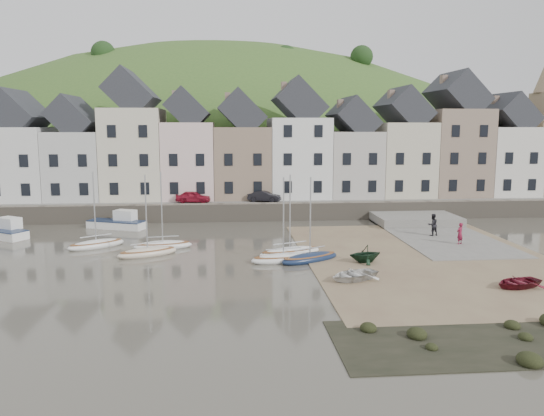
{
  "coord_description": "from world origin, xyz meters",
  "views": [
    {
      "loc": [
        -3.7,
        -37.17,
        9.7
      ],
      "look_at": [
        0.0,
        6.0,
        3.0
      ],
      "focal_mm": 35.35,
      "sensor_mm": 36.0,
      "label": 1
    }
  ],
  "objects": [
    {
      "name": "rowboat_red",
      "position": [
        13.68,
        -7.45,
        0.38
      ],
      "size": [
        3.59,
        3.02,
        0.64
      ],
      "primitive_type": "imported",
      "rotation": [
        0.0,
        0.0,
        -1.26
      ],
      "color": "maroon",
      "rests_on": "beach"
    },
    {
      "name": "sailboat_0",
      "position": [
        -14.19,
        5.91,
        0.26
      ],
      "size": [
        4.68,
        3.85,
        6.32
      ],
      "color": "white",
      "rests_on": "ground"
    },
    {
      "name": "person_red",
      "position": [
        15.2,
        4.06,
        1.0
      ],
      "size": [
        0.77,
        0.7,
        1.76
      ],
      "primitive_type": "imported",
      "rotation": [
        0.0,
        0.0,
        3.69
      ],
      "color": "maroon",
      "rests_on": "slipway"
    },
    {
      "name": "sailboat_3",
      "position": [
        0.32,
        0.08,
        0.26
      ],
      "size": [
        5.04,
        2.49,
        6.32
      ],
      "color": "white",
      "rests_on": "ground"
    },
    {
      "name": "quay_land",
      "position": [
        0.0,
        32.0,
        0.75
      ],
      "size": [
        90.0,
        30.0,
        1.5
      ],
      "primitive_type": "cube",
      "color": "#395D25",
      "rests_on": "ground"
    },
    {
      "name": "sailboat_1",
      "position": [
        -8.82,
        5.11,
        0.26
      ],
      "size": [
        4.82,
        2.29,
        6.32
      ],
      "color": "white",
      "rests_on": "ground"
    },
    {
      "name": "sailboat_4",
      "position": [
        1.01,
        1.97,
        0.26
      ],
      "size": [
        5.3,
        3.31,
        6.32
      ],
      "color": "white",
      "rests_on": "ground"
    },
    {
      "name": "townhouse_terrace",
      "position": [
        1.76,
        24.0,
        7.32
      ],
      "size": [
        61.05,
        8.0,
        13.93
      ],
      "color": "silver",
      "rests_on": "quay_land"
    },
    {
      "name": "motorboat_2",
      "position": [
        -13.99,
        14.04,
        0.58
      ],
      "size": [
        5.83,
        3.66,
        1.7
      ],
      "color": "white",
      "rests_on": "ground"
    },
    {
      "name": "beach",
      "position": [
        11.0,
        0.0,
        0.03
      ],
      "size": [
        18.0,
        26.0,
        0.06
      ],
      "primitive_type": "cube",
      "color": "brown",
      "rests_on": "ground"
    },
    {
      "name": "ground",
      "position": [
        0.0,
        0.0,
        0.0
      ],
      "size": [
        160.0,
        160.0,
        0.0
      ],
      "primitive_type": "plane",
      "color": "#433F34",
      "rests_on": "ground"
    },
    {
      "name": "rowboat_green",
      "position": [
        6.06,
        -0.83,
        0.69
      ],
      "size": [
        2.8,
        2.55,
        1.26
      ],
      "primitive_type": "imported",
      "rotation": [
        0.0,
        0.0,
        -1.34
      ],
      "color": "black",
      "rests_on": "beach"
    },
    {
      "name": "sailboat_2",
      "position": [
        -9.69,
        2.8,
        0.26
      ],
      "size": [
        4.78,
        3.33,
        6.32
      ],
      "color": "beige",
      "rests_on": "ground"
    },
    {
      "name": "motorboat_0",
      "position": [
        -23.32,
        10.59,
        0.58
      ],
      "size": [
        5.59,
        4.41,
        1.7
      ],
      "color": "white",
      "rests_on": "ground"
    },
    {
      "name": "hillside",
      "position": [
        -5.0,
        60.0,
        -17.99
      ],
      "size": [
        134.4,
        84.0,
        84.0
      ],
      "color": "#395D25",
      "rests_on": "ground"
    },
    {
      "name": "rowboat_white",
      "position": [
        4.19,
        -5.08,
        0.41
      ],
      "size": [
        4.06,
        3.62,
        0.69
      ],
      "primitive_type": "imported",
      "rotation": [
        0.0,
        0.0,
        -1.11
      ],
      "color": "silver",
      "rests_on": "beach"
    },
    {
      "name": "person_dark",
      "position": [
        14.29,
        7.57,
        1.09
      ],
      "size": [
        1.1,
        0.95,
        1.93
      ],
      "primitive_type": "imported",
      "rotation": [
        0.0,
        0.0,
        3.41
      ],
      "color": "black",
      "rests_on": "slipway"
    },
    {
      "name": "sailboat_5",
      "position": [
        2.24,
        0.04,
        0.26
      ],
      "size": [
        4.97,
        3.58,
        6.32
      ],
      "color": "#152342",
      "rests_on": "ground"
    },
    {
      "name": "slipway",
      "position": [
        15.0,
        8.0,
        0.06
      ],
      "size": [
        8.0,
        18.0,
        0.12
      ],
      "primitive_type": "cube",
      "color": "slate",
      "rests_on": "ground"
    },
    {
      "name": "car_left",
      "position": [
        -7.23,
        19.5,
        2.22
      ],
      "size": [
        3.83,
        2.04,
        1.24
      ],
      "primitive_type": "imported",
      "rotation": [
        0.0,
        0.0,
        1.4
      ],
      "color": "maroon",
      "rests_on": "quay_street"
    },
    {
      "name": "car_right",
      "position": [
        0.33,
        19.5,
        2.18
      ],
      "size": [
        3.71,
        2.27,
        1.16
      ],
      "primitive_type": "imported",
      "rotation": [
        0.0,
        0.0,
        1.25
      ],
      "color": "black",
      "rests_on": "quay_street"
    },
    {
      "name": "seawall",
      "position": [
        0.0,
        17.0,
        0.9
      ],
      "size": [
        70.0,
        1.2,
        1.8
      ],
      "primitive_type": "cube",
      "color": "slate",
      "rests_on": "ground"
    },
    {
      "name": "shore_rocks",
      "position": [
        9.18,
        -14.88,
        0.13
      ],
      "size": [
        14.0,
        6.09,
        0.77
      ],
      "color": "black",
      "rests_on": "ground"
    },
    {
      "name": "quay_street",
      "position": [
        0.0,
        20.5,
        1.55
      ],
      "size": [
        70.0,
        7.0,
        0.1
      ],
      "primitive_type": "cube",
      "color": "slate",
      "rests_on": "quay_land"
    }
  ]
}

